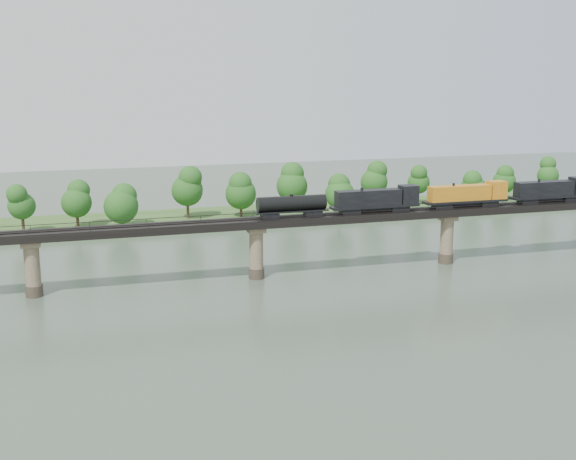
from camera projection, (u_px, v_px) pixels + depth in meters
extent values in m
plane|color=#364536|center=(304.00, 332.00, 109.05)|extent=(400.00, 400.00, 0.00)
cube|color=#305020|center=(206.00, 219.00, 188.54)|extent=(300.00, 24.00, 1.60)
cylinder|color=#473A2D|center=(34.00, 291.00, 125.98)|extent=(3.00, 3.00, 2.00)
cylinder|color=#8B775B|center=(32.00, 266.00, 125.01)|extent=(2.60, 2.60, 9.00)
cube|color=#8B775B|center=(31.00, 243.00, 124.15)|extent=(3.20, 3.20, 1.00)
cylinder|color=#473A2D|center=(256.00, 273.00, 136.95)|extent=(3.00, 3.00, 2.00)
cylinder|color=#8B775B|center=(256.00, 250.00, 135.98)|extent=(2.60, 2.60, 9.00)
cube|color=#8B775B|center=(256.00, 229.00, 135.12)|extent=(3.20, 3.20, 1.00)
cylinder|color=#473A2D|center=(446.00, 258.00, 147.92)|extent=(3.00, 3.00, 2.00)
cylinder|color=#8B775B|center=(447.00, 237.00, 146.95)|extent=(2.60, 2.60, 9.00)
cube|color=#8B775B|center=(448.00, 218.00, 146.09)|extent=(3.20, 3.20, 1.00)
cube|color=black|center=(256.00, 223.00, 134.85)|extent=(220.00, 5.00, 1.50)
cube|color=black|center=(257.00, 219.00, 133.97)|extent=(220.00, 0.12, 0.16)
cube|color=black|center=(255.00, 218.00, 135.37)|extent=(220.00, 0.12, 0.16)
cube|color=black|center=(259.00, 218.00, 132.29)|extent=(220.00, 0.10, 0.10)
cube|color=black|center=(253.00, 213.00, 136.79)|extent=(220.00, 0.10, 0.10)
cube|color=black|center=(259.00, 220.00, 132.36)|extent=(0.08, 0.08, 0.70)
cube|color=black|center=(253.00, 215.00, 136.86)|extent=(0.08, 0.08, 0.70)
cylinder|color=#382619|center=(23.00, 226.00, 167.66)|extent=(0.70, 0.70, 3.51)
sphere|color=#194A15|center=(22.00, 206.00, 166.65)|extent=(6.31, 6.31, 6.31)
sphere|color=#194A15|center=(21.00, 193.00, 166.02)|extent=(4.73, 4.73, 4.73)
cylinder|color=#382619|center=(78.00, 221.00, 173.39)|extent=(0.70, 0.70, 3.34)
sphere|color=#194A15|center=(76.00, 203.00, 172.43)|extent=(7.18, 7.18, 7.18)
sphere|color=#194A15|center=(76.00, 191.00, 171.83)|extent=(5.39, 5.39, 5.39)
cylinder|color=#382619|center=(122.00, 222.00, 173.73)|extent=(0.70, 0.70, 2.83)
sphere|color=#194A15|center=(121.00, 206.00, 172.92)|extent=(8.26, 8.26, 8.26)
sphere|color=#194A15|center=(121.00, 197.00, 172.41)|extent=(6.19, 6.19, 6.19)
cylinder|color=#382619|center=(188.00, 211.00, 184.38)|extent=(0.70, 0.70, 3.96)
sphere|color=#194A15|center=(187.00, 190.00, 183.24)|extent=(8.07, 8.07, 8.07)
sphere|color=#194A15|center=(187.00, 177.00, 182.53)|extent=(6.05, 6.05, 6.05)
cylinder|color=#382619|center=(241.00, 210.00, 186.74)|extent=(0.70, 0.70, 3.27)
sphere|color=#194A15|center=(241.00, 194.00, 185.80)|extent=(8.03, 8.03, 8.03)
sphere|color=#194A15|center=(241.00, 183.00, 185.21)|extent=(6.02, 6.02, 6.02)
cylinder|color=#382619|center=(292.00, 206.00, 191.64)|extent=(0.70, 0.70, 3.92)
sphere|color=#194A15|center=(292.00, 186.00, 190.51)|extent=(8.29, 8.29, 8.29)
sphere|color=#194A15|center=(292.00, 174.00, 189.80)|extent=(6.21, 6.21, 6.21)
cylinder|color=#382619|center=(340.00, 210.00, 188.21)|extent=(0.70, 0.70, 3.02)
sphere|color=#194A15|center=(340.00, 195.00, 187.34)|extent=(7.74, 7.74, 7.74)
sphere|color=#194A15|center=(340.00, 185.00, 186.80)|extent=(5.80, 5.80, 5.80)
cylinder|color=#382619|center=(374.00, 200.00, 199.88)|extent=(0.70, 0.70, 3.80)
sphere|color=#194A15|center=(374.00, 182.00, 198.79)|extent=(7.47, 7.47, 7.47)
sphere|color=#194A15|center=(374.00, 171.00, 198.11)|extent=(5.60, 5.60, 5.60)
cylinder|color=#382619|center=(418.00, 198.00, 203.89)|extent=(0.70, 0.70, 3.38)
sphere|color=#194A15|center=(419.00, 183.00, 202.92)|extent=(6.23, 6.23, 6.23)
sphere|color=#194A15|center=(419.00, 173.00, 202.31)|extent=(4.67, 4.67, 4.67)
cylinder|color=#382619|center=(472.00, 201.00, 202.26)|extent=(0.70, 0.70, 2.77)
sphere|color=#194A15|center=(473.00, 188.00, 201.46)|extent=(7.04, 7.04, 7.04)
sphere|color=#194A15|center=(473.00, 179.00, 200.96)|extent=(5.28, 5.28, 5.28)
cylinder|color=#382619|center=(503.00, 195.00, 210.74)|extent=(0.70, 0.70, 2.94)
sphere|color=#194A15|center=(504.00, 182.00, 209.89)|extent=(6.73, 6.73, 6.73)
sphere|color=#194A15|center=(505.00, 173.00, 209.36)|extent=(5.05, 5.05, 5.05)
cylinder|color=#382619|center=(546.00, 193.00, 210.70)|extent=(0.70, 0.70, 3.94)
sphere|color=#194A15|center=(548.00, 176.00, 209.57)|extent=(6.17, 6.17, 6.17)
sphere|color=#194A15|center=(549.00, 164.00, 208.86)|extent=(4.62, 4.62, 4.62)
cube|color=black|center=(570.00, 198.00, 153.47)|extent=(3.78, 2.27, 1.04)
cube|color=black|center=(528.00, 201.00, 150.61)|extent=(3.78, 2.27, 1.04)
cube|color=black|center=(549.00, 196.00, 151.90)|extent=(17.96, 2.84, 0.47)
cube|color=black|center=(544.00, 189.00, 151.13)|extent=(13.24, 2.55, 3.03)
cylinder|color=black|center=(549.00, 199.00, 152.01)|extent=(5.67, 1.32, 1.32)
cube|color=black|center=(488.00, 203.00, 148.02)|extent=(3.78, 2.27, 1.04)
cube|color=black|center=(442.00, 206.00, 145.17)|extent=(3.78, 2.27, 1.04)
cube|color=black|center=(465.00, 201.00, 146.45)|extent=(17.96, 2.84, 0.47)
cube|color=#C27817|center=(459.00, 193.00, 145.69)|extent=(13.24, 2.55, 3.03)
cube|color=#C27817|center=(497.00, 190.00, 147.96)|extent=(3.40, 2.84, 3.59)
cylinder|color=black|center=(465.00, 204.00, 146.56)|extent=(5.67, 1.32, 1.32)
cube|color=black|center=(399.00, 208.00, 142.57)|extent=(3.78, 2.27, 1.04)
cube|color=black|center=(350.00, 211.00, 139.72)|extent=(3.78, 2.27, 1.04)
cube|color=black|center=(375.00, 206.00, 141.01)|extent=(17.96, 2.84, 0.47)
cube|color=black|center=(368.00, 198.00, 140.24)|extent=(13.24, 2.55, 3.03)
cube|color=black|center=(408.00, 194.00, 142.51)|extent=(3.40, 2.84, 3.59)
cylinder|color=black|center=(375.00, 209.00, 141.12)|extent=(5.67, 1.32, 1.32)
cube|color=black|center=(313.00, 213.00, 137.65)|extent=(3.31, 2.08, 1.04)
cube|color=black|center=(270.00, 215.00, 135.31)|extent=(3.31, 2.08, 1.04)
cube|color=black|center=(292.00, 211.00, 136.35)|extent=(14.18, 2.27, 0.28)
cylinder|color=black|center=(292.00, 203.00, 136.02)|extent=(13.24, 2.84, 2.84)
cylinder|color=black|center=(292.00, 195.00, 135.70)|extent=(0.66, 0.66, 0.47)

